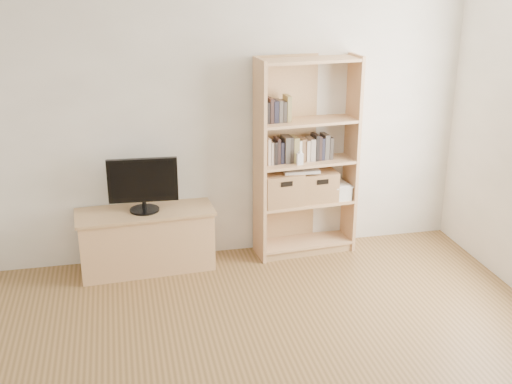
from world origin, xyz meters
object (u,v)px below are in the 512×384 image
object	(u,v)px
basket_left	(281,188)
laptop	(300,170)
baby_monitor	(300,159)
television	(143,185)
tv_stand	(147,241)
bookshelf	(306,158)
basket_right	(317,185)

from	to	relation	value
basket_left	laptop	distance (m)	0.24
baby_monitor	laptop	distance (m)	0.16
television	basket_left	world-z (taller)	television
tv_stand	basket_left	size ratio (longest dim) A/B	3.20
laptop	bookshelf	bearing A→B (deg)	17.79
bookshelf	baby_monitor	bearing A→B (deg)	-135.00
laptop	basket_left	bearing A→B (deg)	-173.05
bookshelf	television	distance (m)	1.47
laptop	tv_stand	bearing A→B (deg)	-174.88
bookshelf	television	xyz separation A→B (m)	(-1.46, -0.05, -0.13)
tv_stand	bookshelf	world-z (taller)	bookshelf
bookshelf	basket_right	distance (m)	0.29
bookshelf	baby_monitor	xyz separation A→B (m)	(-0.09, -0.11, 0.03)
basket_left	television	bearing A→B (deg)	174.62
bookshelf	basket_right	world-z (taller)	bookshelf
basket_right	baby_monitor	bearing A→B (deg)	-153.95
tv_stand	bookshelf	distance (m)	1.60
tv_stand	basket_right	bearing A→B (deg)	-1.33
bookshelf	television	world-z (taller)	bookshelf
basket_left	laptop	size ratio (longest dim) A/B	1.11
television	baby_monitor	xyz separation A→B (m)	(1.37, -0.06, 0.16)
television	laptop	bearing A→B (deg)	4.71
bookshelf	baby_monitor	world-z (taller)	bookshelf
television	baby_monitor	size ratio (longest dim) A/B	5.65
bookshelf	basket_left	xyz separation A→B (m)	(-0.24, -0.03, -0.26)
basket_left	laptop	world-z (taller)	laptop
bookshelf	baby_monitor	distance (m)	0.15
basket_right	laptop	xyz separation A→B (m)	(-0.17, -0.02, 0.17)
television	laptop	size ratio (longest dim) A/B	1.84
television	laptop	world-z (taller)	television
baby_monitor	basket_right	distance (m)	0.38
television	basket_right	bearing A→B (deg)	5.23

